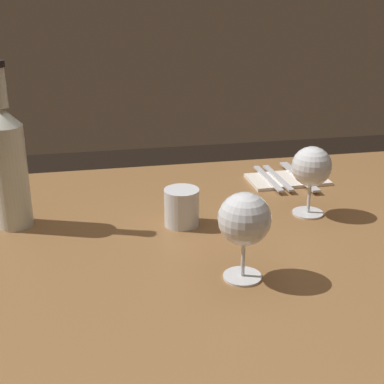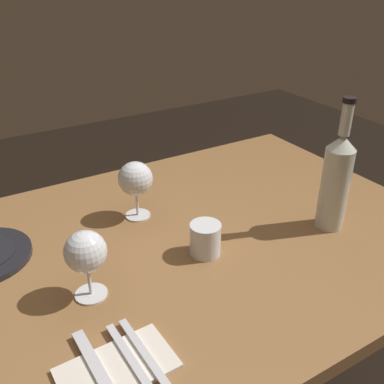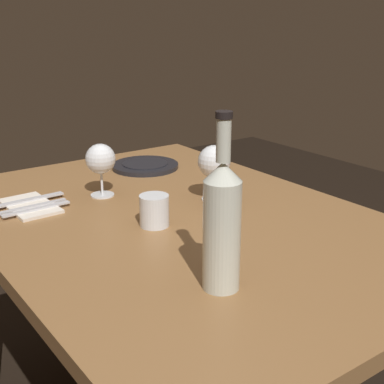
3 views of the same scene
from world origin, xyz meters
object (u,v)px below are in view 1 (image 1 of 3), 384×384
wine_glass_right (311,168)px  fork_inner (278,178)px  table_knife (299,176)px  wine_glass_left (244,220)px  water_tumbler (182,208)px  folded_napkin (287,179)px  wine_bottle (9,165)px  fork_outer (268,178)px

wine_glass_right → fork_inner: size_ratio=0.83×
table_knife → wine_glass_left: bearing=-121.8°
water_tumbler → table_knife: bearing=31.2°
wine_glass_left → table_knife: wine_glass_left is taller
water_tumbler → fork_inner: (0.28, 0.20, -0.03)m
water_tumbler → folded_napkin: bearing=33.7°
wine_glass_left → wine_bottle: wine_bottle is taller
fork_outer → folded_napkin: bearing=0.0°
wine_glass_left → fork_inner: 0.49m
wine_bottle → folded_napkin: size_ratio=1.72×
water_tumbler → table_knife: 0.39m
fork_inner → wine_glass_left: bearing=-116.2°
wine_bottle → folded_napkin: (0.63, 0.14, -0.13)m
wine_bottle → water_tumbler: size_ratio=4.33×
wine_glass_right → fork_inner: (0.00, 0.20, -0.09)m
wine_glass_left → table_knife: (0.27, 0.43, -0.10)m
wine_glass_left → fork_inner: (0.21, 0.43, -0.10)m
water_tumbler → fork_outer: 0.32m
folded_napkin → fork_outer: (-0.05, 0.00, 0.01)m
wine_glass_right → table_knife: wine_glass_right is taller
wine_glass_left → water_tumbler: wine_glass_left is taller
wine_bottle → fork_outer: bearing=13.3°
fork_inner → table_knife: size_ratio=0.86×
folded_napkin → table_knife: (0.03, 0.00, 0.01)m
wine_glass_right → fork_outer: size_ratio=0.83×
wine_bottle → water_tumbler: 0.35m
wine_glass_left → wine_glass_right: (0.21, 0.23, -0.00)m
wine_glass_right → water_tumbler: wine_glass_right is taller
wine_bottle → folded_napkin: bearing=12.3°
wine_glass_right → water_tumbler: 0.28m
folded_napkin → fork_inner: (-0.03, 0.00, 0.01)m
wine_glass_right → fork_inner: 0.22m
water_tumbler → fork_outer: bearing=38.6°
folded_napkin → fork_outer: size_ratio=1.07×
table_knife → wine_glass_right: bearing=-105.8°
wine_bottle → wine_glass_left: bearing=-36.5°
folded_napkin → fork_inner: fork_inner is taller
wine_glass_right → fork_outer: 0.22m
wine_bottle → fork_outer: wine_bottle is taller
water_tumbler → table_knife: (0.33, 0.20, -0.03)m
wine_glass_left → wine_bottle: (-0.40, 0.29, 0.02)m
wine_glass_right → folded_napkin: (0.03, 0.20, -0.10)m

